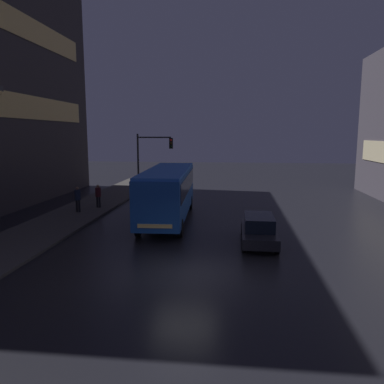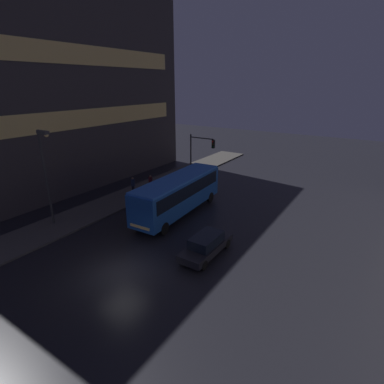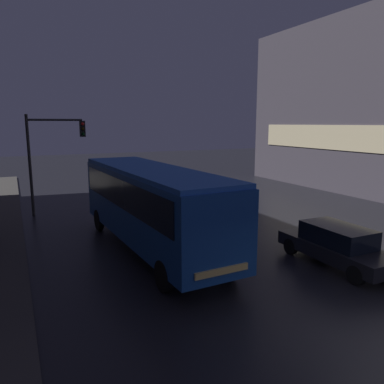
% 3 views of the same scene
% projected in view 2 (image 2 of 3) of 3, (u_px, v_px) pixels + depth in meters
% --- Properties ---
extents(ground_plane, '(120.00, 120.00, 0.00)m').
position_uv_depth(ground_plane, '(122.00, 274.00, 18.24)').
color(ground_plane, black).
extents(sidewalk_left, '(4.00, 48.00, 0.15)m').
position_uv_depth(sidewalk_left, '(130.00, 196.00, 30.70)').
color(sidewalk_left, '#3D3A38').
rests_on(sidewalk_left, ground).
extents(building_left_tower, '(10.07, 28.22, 22.03)m').
position_uv_depth(building_left_tower, '(61.00, 82.00, 32.44)').
color(building_left_tower, '#383333').
rests_on(building_left_tower, ground).
extents(bus_near, '(3.06, 10.67, 3.37)m').
position_uv_depth(bus_near, '(178.00, 192.00, 25.96)').
color(bus_near, '#194793').
rests_on(bus_near, ground).
extents(car_taxi, '(1.77, 4.56, 1.46)m').
position_uv_depth(car_taxi, '(206.00, 245.00, 20.02)').
color(car_taxi, black).
rests_on(car_taxi, ground).
extents(pedestrian_near, '(0.57, 0.57, 1.79)m').
position_uv_depth(pedestrian_near, '(133.00, 184.00, 30.64)').
color(pedestrian_near, black).
rests_on(pedestrian_near, sidewalk_left).
extents(pedestrian_mid, '(0.51, 0.51, 1.70)m').
position_uv_depth(pedestrian_mid, '(150.00, 181.00, 31.67)').
color(pedestrian_mid, black).
rests_on(pedestrian_mid, sidewalk_left).
extents(traffic_light_main, '(3.13, 0.35, 5.59)m').
position_uv_depth(traffic_light_main, '(199.00, 151.00, 33.34)').
color(traffic_light_main, '#2D2D2D').
rests_on(traffic_light_main, ground).
extents(street_lamp_sidewalk, '(1.25, 0.36, 7.58)m').
position_uv_depth(street_lamp_sidewalk, '(45.00, 164.00, 22.68)').
color(street_lamp_sidewalk, '#2D2D2D').
rests_on(street_lamp_sidewalk, sidewalk_left).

